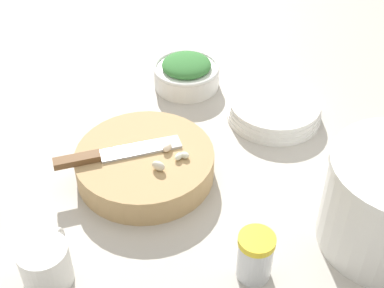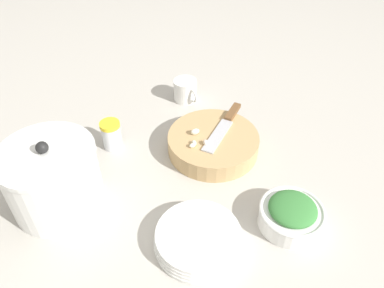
% 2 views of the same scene
% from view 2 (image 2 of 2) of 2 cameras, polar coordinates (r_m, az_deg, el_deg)
% --- Properties ---
extents(ground_plane, '(5.00, 5.00, 0.00)m').
position_cam_2_polar(ground_plane, '(1.00, 1.71, -5.51)').
color(ground_plane, '#B2ADA3').
extents(cutting_board, '(0.26, 0.26, 0.05)m').
position_cam_2_polar(cutting_board, '(1.07, 3.24, 0.11)').
color(cutting_board, tan).
rests_on(cutting_board, ground_plane).
extents(chef_knife, '(0.14, 0.22, 0.01)m').
position_cam_2_polar(chef_knife, '(1.09, 5.09, 3.08)').
color(chef_knife, brown).
rests_on(chef_knife, cutting_board).
extents(garlic_cloves, '(0.07, 0.06, 0.02)m').
position_cam_2_polar(garlic_cloves, '(1.03, 0.80, 0.83)').
color(garlic_cloves, silver).
rests_on(garlic_cloves, cutting_board).
extents(herb_bowl, '(0.15, 0.15, 0.07)m').
position_cam_2_polar(herb_bowl, '(0.91, 14.89, -10.29)').
color(herb_bowl, silver).
rests_on(herb_bowl, ground_plane).
extents(spice_jar, '(0.06, 0.06, 0.09)m').
position_cam_2_polar(spice_jar, '(1.09, -12.18, 1.39)').
color(spice_jar, silver).
rests_on(spice_jar, ground_plane).
extents(coffee_mug, '(0.11, 0.08, 0.07)m').
position_cam_2_polar(coffee_mug, '(1.26, -0.98, 8.17)').
color(coffee_mug, silver).
rests_on(coffee_mug, ground_plane).
extents(plate_stack, '(0.20, 0.20, 0.04)m').
position_cam_2_polar(plate_stack, '(0.86, 0.98, -14.24)').
color(plate_stack, silver).
rests_on(plate_stack, ground_plane).
extents(stock_pot, '(0.23, 0.23, 0.20)m').
position_cam_2_polar(stock_pot, '(0.94, -20.42, -4.96)').
color(stock_pot, silver).
rests_on(stock_pot, ground_plane).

